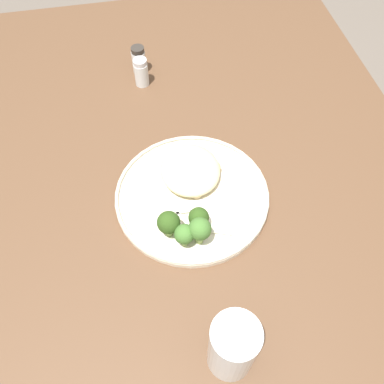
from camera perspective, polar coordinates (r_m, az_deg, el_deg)
The scene contains 22 objects.
ground at distance 1.47m, azimuth -0.51°, elevation -17.29°, with size 6.00×6.00×0.00m, color #665B51.
wooden_dining_table at distance 0.86m, azimuth -0.83°, elevation -4.23°, with size 1.40×1.00×0.74m.
dinner_plate at distance 0.79m, azimuth 0.00°, elevation -0.47°, with size 0.29×0.29×0.02m.
noodle_bed at distance 0.80m, azimuth -0.25°, elevation 3.03°, with size 0.13×0.11×0.03m.
seared_scallop_rear_pale at distance 0.81m, azimuth 2.75°, elevation 3.22°, with size 0.03×0.03×0.01m.
seared_scallop_front_small at distance 0.81m, azimuth -0.16°, elevation 3.59°, with size 0.03×0.03×0.02m.
seared_scallop_tiny_bay at distance 0.82m, azimuth -2.27°, elevation 3.82°, with size 0.03×0.03×0.01m.
seared_scallop_large_seared at distance 0.78m, azimuth 0.55°, elevation 0.21°, with size 0.03×0.03×0.02m.
seared_scallop_tilted_round at distance 0.81m, azimuth 1.28°, elevation 3.21°, with size 0.03×0.03×0.02m.
seared_scallop_half_hidden at distance 0.81m, azimuth -1.67°, elevation 2.84°, with size 0.02×0.02×0.02m.
seared_scallop_center_golden at distance 0.83m, azimuth -1.30°, elevation 5.02°, with size 0.03×0.03×0.01m.
broccoli_floret_near_rim at distance 0.70m, azimuth 1.07°, elevation -5.14°, with size 0.04×0.04×0.06m.
broccoli_floret_tall_stalk at distance 0.73m, azimuth 0.91°, elevation -3.54°, with size 0.04×0.04×0.05m.
broccoli_floret_left_leaning at distance 0.71m, azimuth -1.05°, elevation -5.81°, with size 0.04×0.04×0.05m.
broccoli_floret_front_edge at distance 0.72m, azimuth -3.20°, elevation -4.24°, with size 0.04×0.04×0.06m.
onion_sliver_curled_piece at distance 0.76m, azimuth 0.75°, elevation -3.64°, with size 0.04×0.01×0.00m, color silver.
onion_sliver_pale_crescent at distance 0.74m, azimuth 3.50°, elevation -5.47°, with size 0.05×0.01×0.00m, color silver.
onion_sliver_short_strip at distance 0.75m, azimuth -0.85°, elevation -4.20°, with size 0.06×0.01×0.00m, color silver.
onion_sliver_long_sliver at distance 0.76m, azimuth -0.66°, elevation -2.64°, with size 0.05×0.01×0.00m, color silver.
water_glass at distance 0.63m, azimuth 5.51°, elevation -20.41°, with size 0.07×0.07×0.13m.
salt_shaker at distance 1.00m, azimuth -6.93°, elevation 15.88°, with size 0.03×0.03×0.07m.
pepper_shaker at distance 1.03m, azimuth -7.25°, elevation 17.40°, with size 0.03×0.03×0.07m.
Camera 1 is at (-0.43, 0.07, 1.40)m, focal length 39.16 mm.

